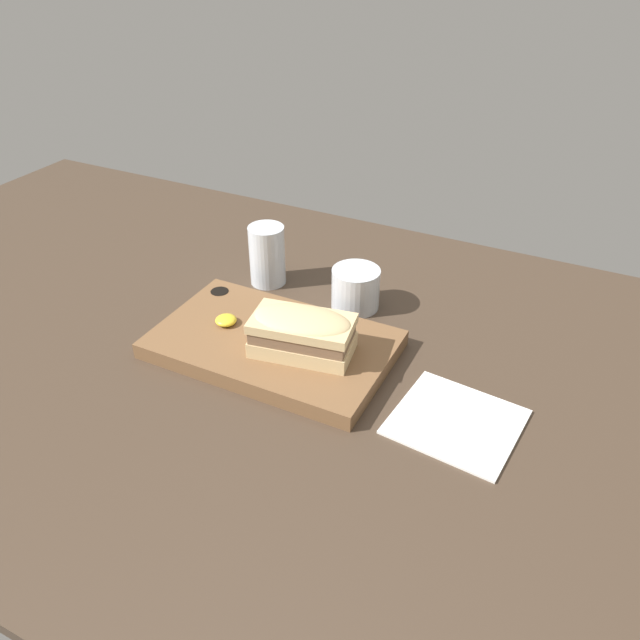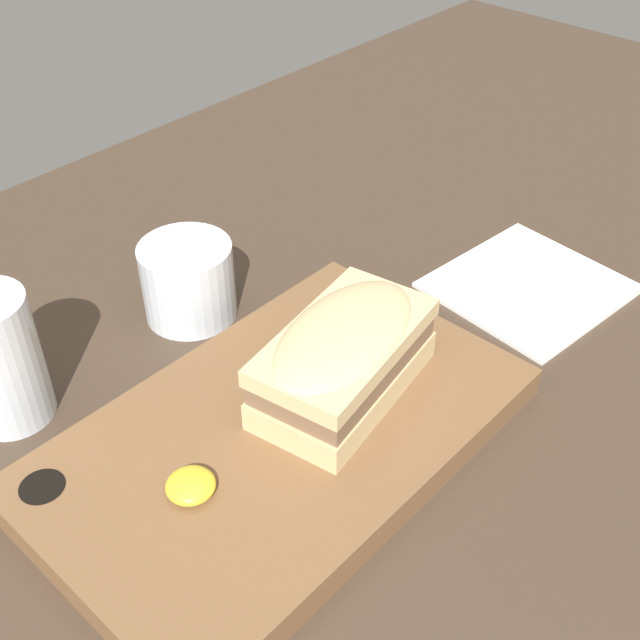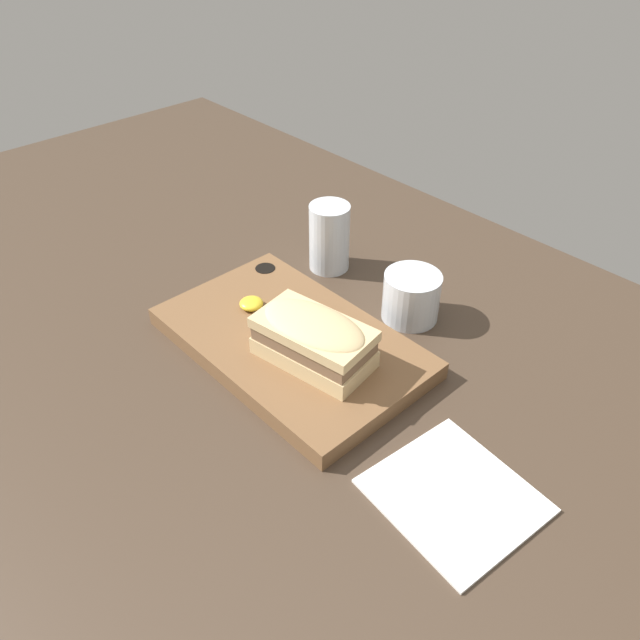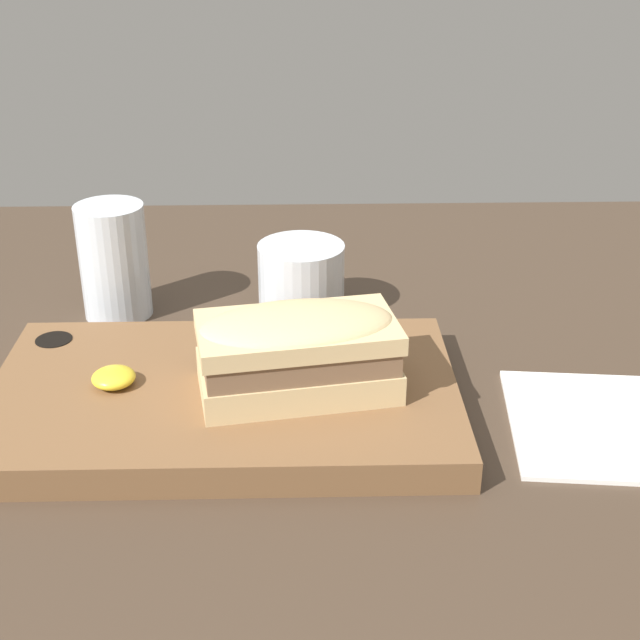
{
  "view_description": "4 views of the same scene",
  "coord_description": "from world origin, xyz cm",
  "px_view_note": "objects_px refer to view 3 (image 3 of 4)",
  "views": [
    {
      "loc": [
        40.06,
        -67.76,
        61.29
      ],
      "look_at": [
        4.92,
        2.57,
        8.5
      ],
      "focal_mm": 35.0,
      "sensor_mm": 36.0,
      "label": 1
    },
    {
      "loc": [
        -30.74,
        -30.29,
        48.09
      ],
      "look_at": [
        5.18,
        2.74,
        8.77
      ],
      "focal_mm": 45.0,
      "sensor_mm": 36.0,
      "label": 2
    },
    {
      "loc": [
        49.13,
        -42.02,
        58.92
      ],
      "look_at": [
        2.04,
        1.68,
        8.71
      ],
      "focal_mm": 35.0,
      "sensor_mm": 36.0,
      "label": 3
    },
    {
      "loc": [
        3.94,
        -61.19,
        40.31
      ],
      "look_at": [
        5.55,
        1.85,
        9.23
      ],
      "focal_mm": 50.0,
      "sensor_mm": 36.0,
      "label": 4
    }
  ],
  "objects_px": {
    "serving_board": "(289,342)",
    "water_glass": "(329,241)",
    "napkin": "(454,496)",
    "sandwich": "(314,338)",
    "wine_glass": "(411,299)"
  },
  "relations": [
    {
      "from": "serving_board",
      "to": "water_glass",
      "type": "bearing_deg",
      "value": 121.97
    },
    {
      "from": "water_glass",
      "to": "napkin",
      "type": "xyz_separation_m",
      "value": [
        0.42,
        -0.22,
        -0.05
      ]
    },
    {
      "from": "water_glass",
      "to": "serving_board",
      "type": "bearing_deg",
      "value": -58.03
    },
    {
      "from": "wine_glass",
      "to": "napkin",
      "type": "distance_m",
      "value": 0.32
    },
    {
      "from": "wine_glass",
      "to": "napkin",
      "type": "relative_size",
      "value": 0.47
    },
    {
      "from": "serving_board",
      "to": "napkin",
      "type": "distance_m",
      "value": 0.31
    },
    {
      "from": "serving_board",
      "to": "napkin",
      "type": "xyz_separation_m",
      "value": [
        0.31,
        -0.03,
        -0.01
      ]
    },
    {
      "from": "serving_board",
      "to": "sandwich",
      "type": "relative_size",
      "value": 2.27
    },
    {
      "from": "water_glass",
      "to": "wine_glass",
      "type": "relative_size",
      "value": 1.33
    },
    {
      "from": "water_glass",
      "to": "sandwich",
      "type": "bearing_deg",
      "value": -47.92
    },
    {
      "from": "napkin",
      "to": "water_glass",
      "type": "bearing_deg",
      "value": 153.06
    },
    {
      "from": "wine_glass",
      "to": "serving_board",
      "type": "bearing_deg",
      "value": -109.33
    },
    {
      "from": "sandwich",
      "to": "wine_glass",
      "type": "relative_size",
      "value": 1.94
    },
    {
      "from": "napkin",
      "to": "sandwich",
      "type": "bearing_deg",
      "value": 175.27
    },
    {
      "from": "serving_board",
      "to": "napkin",
      "type": "height_order",
      "value": "serving_board"
    }
  ]
}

